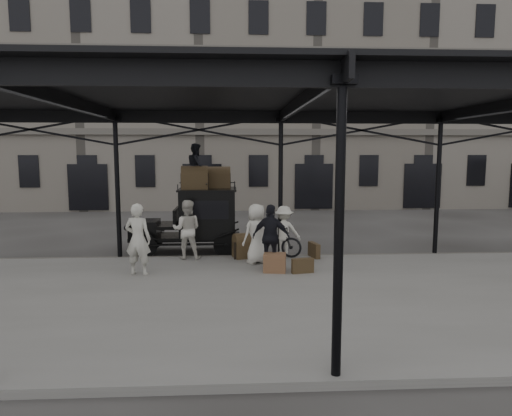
{
  "coord_description": "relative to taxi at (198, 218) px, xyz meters",
  "views": [
    {
      "loc": [
        -1.5,
        -12.07,
        3.4
      ],
      "look_at": [
        -0.79,
        1.6,
        1.7
      ],
      "focal_mm": 32.0,
      "sensor_mm": 36.0,
      "label": 1
    }
  ],
  "objects": [
    {
      "name": "suitcase_upright",
      "position": [
        3.65,
        -1.48,
        -0.83
      ],
      "size": [
        0.29,
        0.62,
        0.45
      ],
      "primitive_type": "cube",
      "rotation": [
        0.0,
        0.0,
        0.25
      ],
      "color": "#463420",
      "rests_on": "platform"
    },
    {
      "name": "wicker_hamper",
      "position": [
        2.28,
        -3.11,
        -0.8
      ],
      "size": [
        0.66,
        0.54,
        0.5
      ],
      "primitive_type": "cube",
      "rotation": [
        0.0,
        0.0,
        -0.15
      ],
      "color": "brown",
      "rests_on": "platform"
    },
    {
      "name": "steamer_trunk_platform",
      "position": [
        1.6,
        -1.35,
        -0.74
      ],
      "size": [
        0.98,
        0.76,
        0.63
      ],
      "primitive_type": null,
      "rotation": [
        0.0,
        0.0,
        0.31
      ],
      "color": "#463420",
      "rests_on": "platform"
    },
    {
      "name": "taxi",
      "position": [
        0.0,
        0.0,
        0.0
      ],
      "size": [
        3.65,
        1.55,
        2.18
      ],
      "color": "black",
      "rests_on": "ground"
    },
    {
      "name": "porter_official",
      "position": [
        2.2,
        -2.86,
        -0.15
      ],
      "size": [
        1.15,
        0.77,
        1.81
      ],
      "primitive_type": "imported",
      "rotation": [
        0.0,
        0.0,
        2.8
      ],
      "color": "black",
      "rests_on": "platform"
    },
    {
      "name": "steamer_trunk_roof_near",
      "position": [
        -0.08,
        -0.25,
        1.29
      ],
      "size": [
        0.88,
        0.56,
        0.63
      ],
      "primitive_type": null,
      "rotation": [
        0.0,
        0.0,
        0.04
      ],
      "color": "#463420",
      "rests_on": "taxi"
    },
    {
      "name": "porter_midleft",
      "position": [
        -0.25,
        -1.44,
        -0.15
      ],
      "size": [
        0.9,
        0.72,
        1.8
      ],
      "primitive_type": "imported",
      "rotation": [
        0.0,
        0.0,
        3.1
      ],
      "color": "beige",
      "rests_on": "platform"
    },
    {
      "name": "porter_right",
      "position": [
        2.73,
        -1.3,
        -0.26
      ],
      "size": [
        1.1,
        0.73,
        1.58
      ],
      "primitive_type": "imported",
      "rotation": [
        0.0,
        0.0,
        2.99
      ],
      "color": "silver",
      "rests_on": "platform"
    },
    {
      "name": "canopy",
      "position": [
        2.64,
        -4.82,
        3.39
      ],
      "size": [
        22.5,
        9.0,
        4.74
      ],
      "color": "black",
      "rests_on": "ground"
    },
    {
      "name": "porter_roof",
      "position": [
        -0.03,
        -0.1,
        1.72
      ],
      "size": [
        0.59,
        0.74,
        1.48
      ],
      "primitive_type": "imported",
      "rotation": [
        0.0,
        0.0,
        1.61
      ],
      "color": "black",
      "rests_on": "taxi"
    },
    {
      "name": "steamer_trunk_roof_far",
      "position": [
        0.67,
        0.2,
        1.27
      ],
      "size": [
        0.82,
        0.5,
        0.6
      ],
      "primitive_type": null,
      "rotation": [
        0.0,
        0.0,
        -0.01
      ],
      "color": "#463420",
      "rests_on": "taxi"
    },
    {
      "name": "bicycle",
      "position": [
        2.36,
        -1.3,
        -0.57
      ],
      "size": [
        1.97,
        1.15,
        0.98
      ],
      "primitive_type": "imported",
      "rotation": [
        0.0,
        0.0,
        1.28
      ],
      "color": "black",
      "rests_on": "platform"
    },
    {
      "name": "porter_left",
      "position": [
        -1.36,
        -3.21,
        -0.1
      ],
      "size": [
        0.77,
        0.58,
        1.91
      ],
      "primitive_type": "imported",
      "rotation": [
        0.0,
        0.0,
        2.95
      ],
      "color": "beige",
      "rests_on": "platform"
    },
    {
      "name": "building_frontage",
      "position": [
        2.64,
        14.9,
        5.8
      ],
      "size": [
        64.0,
        8.0,
        14.0
      ],
      "primitive_type": "cube",
      "color": "slate",
      "rests_on": "ground"
    },
    {
      "name": "suitcase_flat",
      "position": [
        3.01,
        -3.29,
        -0.85
      ],
      "size": [
        0.62,
        0.27,
        0.4
      ],
      "primitive_type": "cube",
      "rotation": [
        0.0,
        0.0,
        0.21
      ],
      "color": "#463420",
      "rests_on": "platform"
    },
    {
      "name": "ground",
      "position": [
        2.64,
        -3.1,
        -1.2
      ],
      "size": [
        120.0,
        120.0,
        0.0
      ],
      "primitive_type": "plane",
      "color": "#383533",
      "rests_on": "ground"
    },
    {
      "name": "platform",
      "position": [
        2.64,
        -5.1,
        -1.13
      ],
      "size": [
        28.0,
        8.0,
        0.15
      ],
      "primitive_type": "cube",
      "color": "slate",
      "rests_on": "ground"
    },
    {
      "name": "porter_centre",
      "position": [
        1.83,
        -2.12,
        -0.18
      ],
      "size": [
        1.02,
        0.92,
        1.75
      ],
      "primitive_type": "imported",
      "rotation": [
        0.0,
        0.0,
        3.7
      ],
      "color": "silver",
      "rests_on": "platform"
    }
  ]
}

